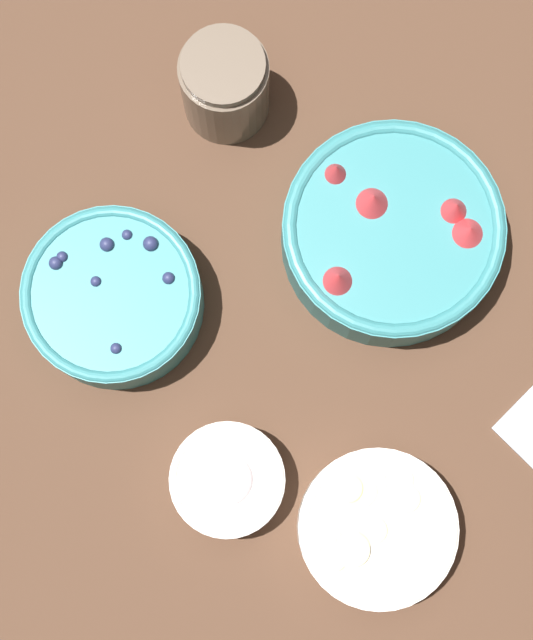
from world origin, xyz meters
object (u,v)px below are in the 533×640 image
at_px(bowl_cream, 228,480).
at_px(bowl_strawberries, 392,233).
at_px(bowl_blueberries, 113,297).
at_px(bowl_bananas, 376,528).
at_px(jar_chocolate, 225,87).

bearing_deg(bowl_cream, bowl_strawberries, 124.94).
height_order(bowl_strawberries, bowl_cream, bowl_strawberries).
distance_m(bowl_blueberries, bowl_bananas, 0.33).
bearing_deg(bowl_bananas, jar_chocolate, 177.21).
height_order(bowl_bananas, jar_chocolate, jar_chocolate).
distance_m(bowl_strawberries, bowl_blueberries, 0.28).
bearing_deg(bowl_blueberries, bowl_bananas, 27.56).
bearing_deg(bowl_strawberries, bowl_cream, -55.06).
bearing_deg(bowl_cream, jar_chocolate, 159.28).
xyz_separation_m(bowl_blueberries, bowl_bananas, (0.29, 0.15, -0.01)).
bearing_deg(bowl_strawberries, jar_chocolate, -153.18).
xyz_separation_m(bowl_bananas, jar_chocolate, (-0.45, 0.02, 0.02)).
height_order(bowl_blueberries, bowl_bananas, bowl_blueberries).
bearing_deg(bowl_cream, bowl_blueberries, -168.79).
xyz_separation_m(bowl_strawberries, jar_chocolate, (-0.19, -0.10, 0.01)).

